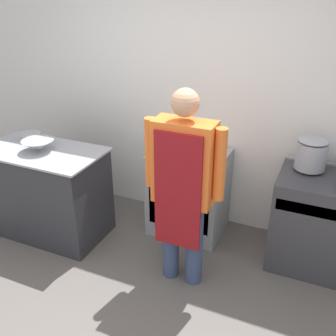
{
  "coord_description": "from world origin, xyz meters",
  "views": [
    {
      "loc": [
        1.29,
        -1.75,
        2.37
      ],
      "look_at": [
        0.09,
        0.99,
        0.93
      ],
      "focal_mm": 42.0,
      "sensor_mm": 36.0,
      "label": 1
    }
  ],
  "objects_px": {
    "stove": "(321,223)",
    "person_cook": "(183,181)",
    "fridge_unit": "(189,192)",
    "mixing_bowl": "(38,146)",
    "stock_pot": "(311,153)"
  },
  "relations": [
    {
      "from": "fridge_unit",
      "to": "person_cook",
      "type": "relative_size",
      "value": 0.51
    },
    {
      "from": "stove",
      "to": "fridge_unit",
      "type": "relative_size",
      "value": 1.03
    },
    {
      "from": "fridge_unit",
      "to": "person_cook",
      "type": "xyz_separation_m",
      "value": [
        0.22,
        -0.72,
        0.53
      ]
    },
    {
      "from": "fridge_unit",
      "to": "mixing_bowl",
      "type": "distance_m",
      "value": 1.52
    },
    {
      "from": "fridge_unit",
      "to": "person_cook",
      "type": "bearing_deg",
      "value": -73.03
    },
    {
      "from": "person_cook",
      "to": "mixing_bowl",
      "type": "xyz_separation_m",
      "value": [
        -1.51,
        0.11,
        -0.0
      ]
    },
    {
      "from": "fridge_unit",
      "to": "mixing_bowl",
      "type": "xyz_separation_m",
      "value": [
        -1.29,
        -0.61,
        0.53
      ]
    },
    {
      "from": "person_cook",
      "to": "stock_pot",
      "type": "relative_size",
      "value": 6.02
    },
    {
      "from": "stove",
      "to": "person_cook",
      "type": "height_order",
      "value": "person_cook"
    },
    {
      "from": "stove",
      "to": "fridge_unit",
      "type": "xyz_separation_m",
      "value": [
        -1.27,
        0.05,
        -0.0
      ]
    },
    {
      "from": "mixing_bowl",
      "to": "stock_pot",
      "type": "xyz_separation_m",
      "value": [
        2.37,
        0.67,
        0.07
      ]
    },
    {
      "from": "fridge_unit",
      "to": "mixing_bowl",
      "type": "bearing_deg",
      "value": -154.6
    },
    {
      "from": "stove",
      "to": "mixing_bowl",
      "type": "relative_size",
      "value": 2.94
    },
    {
      "from": "fridge_unit",
      "to": "stock_pot",
      "type": "height_order",
      "value": "stock_pot"
    },
    {
      "from": "person_cook",
      "to": "stove",
      "type": "bearing_deg",
      "value": 32.77
    }
  ]
}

